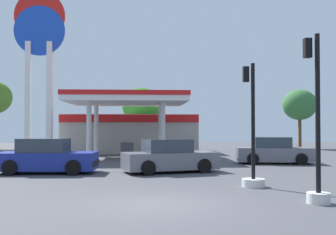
# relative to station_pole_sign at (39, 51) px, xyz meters

# --- Properties ---
(ground_plane) EXTENTS (90.00, 90.00, 0.00)m
(ground_plane) POSITION_rel_station_pole_sign_xyz_m (8.41, -19.61, -8.01)
(ground_plane) COLOR #47474C
(ground_plane) RESTS_ON ground
(gas_station) EXTENTS (11.16, 14.24, 4.49)m
(gas_station) POSITION_rel_station_pole_sign_xyz_m (6.83, 3.49, -6.05)
(gas_station) COLOR #ADA89E
(gas_station) RESTS_ON ground
(station_pole_sign) EXTENTS (3.84, 0.56, 12.64)m
(station_pole_sign) POSITION_rel_station_pole_sign_xyz_m (0.00, 0.00, 0.00)
(station_pole_sign) COLOR white
(station_pole_sign) RESTS_ON ground
(car_0) EXTENTS (4.68, 2.54, 1.59)m
(car_0) POSITION_rel_station_pole_sign_xyz_m (15.80, -7.34, -7.29)
(car_0) COLOR black
(car_0) RESTS_ON ground
(car_1) EXTENTS (4.67, 2.24, 1.65)m
(car_1) POSITION_rel_station_pole_sign_xyz_m (3.40, -11.64, -7.26)
(car_1) COLOR black
(car_1) RESTS_ON ground
(car_2) EXTENTS (4.83, 3.05, 1.61)m
(car_2) POSITION_rel_station_pole_sign_xyz_m (9.26, -11.60, -7.28)
(car_2) COLOR black
(car_2) RESTS_ON ground
(traffic_signal_0) EXTENTS (0.66, 0.69, 4.89)m
(traffic_signal_0) POSITION_rel_station_pole_sign_xyz_m (12.99, -19.77, -6.43)
(traffic_signal_0) COLOR silver
(traffic_signal_0) RESTS_ON ground
(traffic_signal_1) EXTENTS (0.84, 0.84, 4.54)m
(traffic_signal_1) POSITION_rel_station_pole_sign_xyz_m (12.00, -16.52, -6.85)
(traffic_signal_1) COLOR silver
(traffic_signal_1) RESTS_ON ground
(tree_1) EXTENTS (3.91, 3.91, 6.12)m
(tree_1) POSITION_rel_station_pole_sign_xyz_m (7.74, 9.21, -3.64)
(tree_1) COLOR brown
(tree_1) RESTS_ON ground
(tree_2) EXTENTS (3.42, 3.42, 6.02)m
(tree_2) POSITION_rel_station_pole_sign_xyz_m (23.80, 8.87, -3.58)
(tree_2) COLOR brown
(tree_2) RESTS_ON ground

